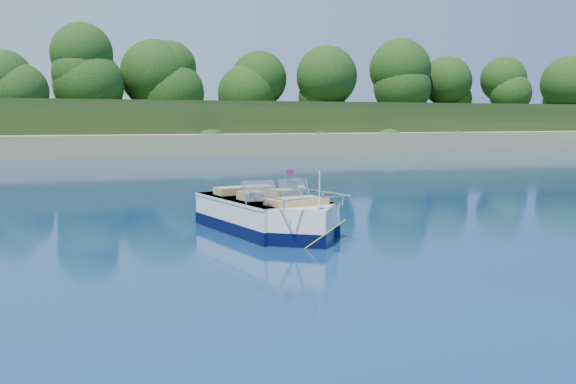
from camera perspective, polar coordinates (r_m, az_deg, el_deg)
name	(u,v)px	position (r m, az deg, el deg)	size (l,w,h in m)	color
ground	(299,267)	(11.18, 0.97, -6.71)	(160.00, 160.00, 0.00)	#091745
shoreline	(81,134)	(73.99, -17.94, 4.91)	(170.00, 59.00, 6.00)	#958256
treeline	(97,80)	(51.36, -16.64, 9.52)	(150.00, 7.12, 8.19)	black
motorboat	(270,218)	(14.49, -1.58, -2.31)	(2.44, 5.23, 1.75)	white
tow_tube	(299,213)	(16.86, 1.02, -1.89)	(1.87, 1.87, 0.39)	#FFE600
boy	(302,217)	(16.82, 1.21, -2.26)	(0.48, 0.32, 1.33)	tan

